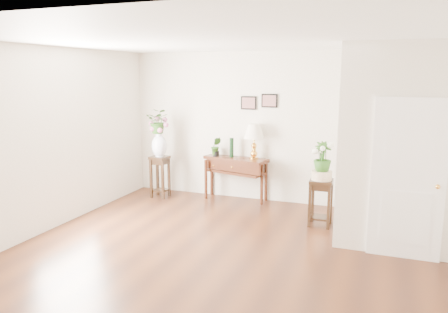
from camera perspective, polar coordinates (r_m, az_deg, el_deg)
The scene contains 20 objects.
floor at distance 5.93m, azimuth 1.09°, elevation -12.95°, with size 6.00×5.50×0.02m, color #512915.
ceiling at distance 5.45m, azimuth 1.20°, elevation 15.14°, with size 6.00×5.50×0.02m, color white.
wall_back at distance 8.14m, azimuth 7.62°, elevation 3.69°, with size 6.00×0.02×2.80m, color white.
wall_front at distance 3.14m, azimuth -16.01°, elevation -7.88°, with size 6.00×0.02×2.80m, color white.
wall_left at distance 7.09m, azimuth -22.38°, elevation 1.96°, with size 0.02×5.50×2.80m, color white.
partition at distance 6.97m, azimuth 22.80°, elevation 1.79°, with size 1.80×1.95×2.80m, color white.
door at distance 6.05m, azimuth 22.86°, elevation -2.84°, with size 0.90×0.05×2.10m, color white.
art_print_left at distance 8.24m, azimuth 3.23°, elevation 7.00°, with size 0.30×0.02×0.25m, color black.
art_print_right at distance 8.13m, azimuth 5.95°, elevation 7.26°, with size 0.30×0.02×0.25m, color black.
wall_ornament at distance 7.06m, azimuth 15.45°, elevation 7.65°, with size 0.51×0.51×0.07m, color #C78544.
console_table at distance 8.37m, azimuth 1.54°, elevation -2.90°, with size 1.24×0.41×0.82m, color #401D10.
table_lamp at distance 8.12m, azimuth 3.95°, elevation 2.14°, with size 0.38×0.38×0.66m, color gold.
green_vase at distance 8.28m, azimuth 0.99°, elevation 1.07°, with size 0.08×0.08×0.37m, color black.
potted_plant at distance 8.39m, azimuth -1.05°, elevation 1.23°, with size 0.19×0.16×0.35m, color #255418.
plant_stand_a at distance 8.63m, azimuth -8.35°, elevation -2.63°, with size 0.32×0.32×0.81m, color black.
porcelain_vase at distance 8.51m, azimuth -8.46°, elevation 1.51°, with size 0.29×0.29×0.50m, color white, non-canonical shape.
lily_arrangement at distance 8.46m, azimuth -8.54°, elevation 4.28°, with size 0.43×0.37×0.48m, color #255418.
plant_stand_b at distance 7.12m, azimuth 12.50°, elevation -5.91°, with size 0.35×0.35×0.75m, color black.
ceramic_bowl at distance 7.01m, azimuth 12.65°, elevation -2.35°, with size 0.32×0.32×0.14m, color beige.
narcissus at distance 6.95m, azimuth 12.74°, elevation -0.10°, with size 0.27×0.27×0.48m, color #255418.
Camera 1 is at (1.81, -5.12, 2.38)m, focal length 35.00 mm.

